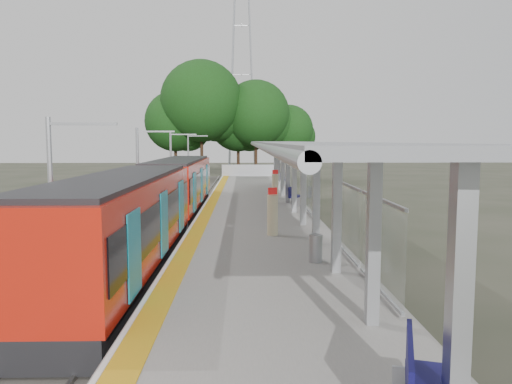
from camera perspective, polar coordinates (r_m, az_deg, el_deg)
The scene contains 15 objects.
trackbed at distance 28.41m, azimuth -9.24°, elevation -3.50°, with size 3.00×70.00×0.24m, color #59544C.
platform at distance 28.09m, azimuth -0.11°, elevation -2.74°, with size 6.00×50.00×1.00m, color gray.
tactile_strip at distance 28.08m, azimuth -5.32°, elevation -1.71°, with size 0.60×50.00×0.02m, color gold.
end_fence at distance 52.81m, azimuth -0.67°, elevation 2.50°, with size 6.00×0.10×1.20m, color #9EA0A5.
train at distance 23.25m, azimuth -11.00°, elevation -0.79°, with size 2.74×27.60×3.62m.
canopy at distance 24.05m, azimuth 3.92°, elevation 4.65°, with size 3.27×38.00×3.66m.
pylon at distance 82.02m, azimuth -1.63°, elevation 15.91°, with size 8.00×4.00×38.00m, color #9EA0A5, non-canonical shape.
tree_cluster at distance 59.56m, azimuth -3.61°, elevation 8.94°, with size 20.20×11.65×13.96m.
catenary_masts at distance 27.41m, azimuth -13.18°, elevation 1.96°, with size 2.08×48.16×5.40m.
bench_near at distance 7.12m, azimuth 18.13°, elevation -20.13°, with size 1.03×1.80×1.18m.
bench_mid at distance 29.21m, azimuth 4.37°, elevation -0.33°, with size 0.98×1.63×1.07m.
bench_far at distance 42.31m, azimuth 3.03°, elevation 1.54°, with size 0.76×1.50×0.98m.
info_pillar_near at distance 19.62m, azimuth 1.90°, elevation -2.60°, with size 0.42×0.42×1.88m.
info_pillar_far at distance 32.00m, azimuth 2.20°, elevation 0.67°, with size 0.42×0.42×1.86m.
litter_bin at distance 15.49m, azimuth 6.82°, elevation -6.40°, with size 0.42×0.42×0.85m, color #9EA0A5.
Camera 1 is at (-0.57, -7.76, 4.71)m, focal length 35.00 mm.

